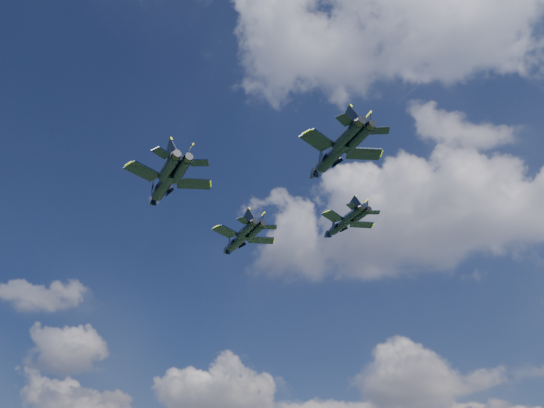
{
  "coord_description": "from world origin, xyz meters",
  "views": [
    {
      "loc": [
        38.63,
        -82.02,
        11.03
      ],
      "look_at": [
        1.25,
        -2.81,
        61.82
      ],
      "focal_mm": 40.0,
      "sensor_mm": 36.0,
      "label": 1
    }
  ],
  "objects_px": {
    "jet_lead": "(238,241)",
    "jet_right": "(340,225)",
    "jet_left": "(163,186)",
    "jet_slot": "(331,156)"
  },
  "relations": [
    {
      "from": "jet_right",
      "to": "jet_lead",
      "type": "bearing_deg",
      "value": 127.08
    },
    {
      "from": "jet_lead",
      "to": "jet_right",
      "type": "bearing_deg",
      "value": -52.29
    },
    {
      "from": "jet_lead",
      "to": "jet_right",
      "type": "xyz_separation_m",
      "value": [
        20.65,
        0.45,
        -1.07
      ]
    },
    {
      "from": "jet_left",
      "to": "jet_slot",
      "type": "xyz_separation_m",
      "value": [
        27.34,
        3.16,
        -0.39
      ]
    },
    {
      "from": "jet_right",
      "to": "jet_left",
      "type": "bearing_deg",
      "value": 176.02
    },
    {
      "from": "jet_lead",
      "to": "jet_left",
      "type": "relative_size",
      "value": 0.93
    },
    {
      "from": "jet_lead",
      "to": "jet_left",
      "type": "distance_m",
      "value": 24.68
    },
    {
      "from": "jet_left",
      "to": "jet_right",
      "type": "relative_size",
      "value": 1.28
    },
    {
      "from": "jet_slot",
      "to": "jet_left",
      "type": "bearing_deg",
      "value": 135.91
    },
    {
      "from": "jet_left",
      "to": "jet_right",
      "type": "distance_m",
      "value": 32.67
    }
  ]
}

